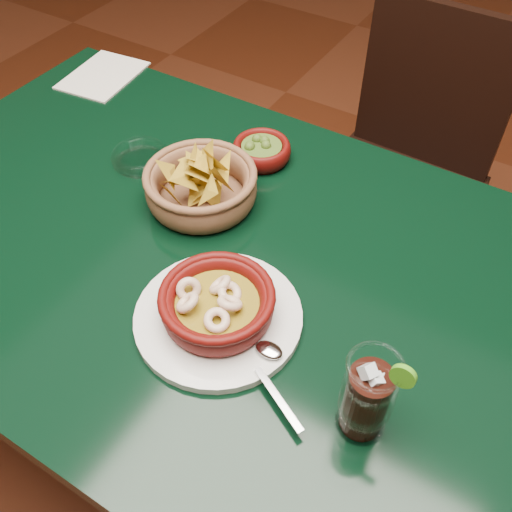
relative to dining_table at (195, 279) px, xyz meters
The scene contains 9 objects.
ground 0.65m from the dining_table, ahead, with size 7.00×7.00×0.00m, color #471C0C.
dining_table is the anchor object (origin of this frame).
dining_chair 0.74m from the dining_table, 78.00° to the left, with size 0.41×0.41×0.87m.
shrimp_plate 0.21m from the dining_table, 40.06° to the right, with size 0.32×0.25×0.07m.
chip_basket 0.17m from the dining_table, 113.56° to the left, with size 0.23×0.23×0.14m.
guacamole_ramekin 0.27m from the dining_table, 92.77° to the left, with size 0.13×0.13×0.04m.
cola_drink 0.44m from the dining_table, 21.80° to the right, with size 0.14×0.14×0.16m.
glass_ashtray 0.26m from the dining_table, 149.78° to the left, with size 0.12×0.12×0.03m.
paper_menu 0.58m from the dining_table, 146.36° to the left, with size 0.16×0.20×0.00m.
Camera 1 is at (0.44, -0.50, 1.43)m, focal length 40.00 mm.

